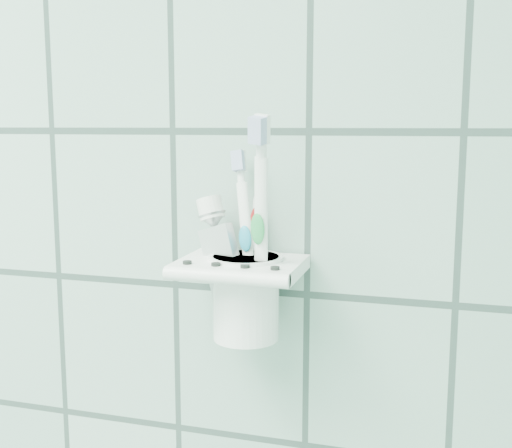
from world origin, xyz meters
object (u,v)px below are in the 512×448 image
Objects in this scene: cup at (246,293)px; toothbrush_blue at (257,223)px; toothbrush_pink at (255,241)px; toothbrush_orange at (261,223)px; toothpaste_tube at (238,254)px; holder_bracket at (241,268)px.

toothbrush_blue is at bearing 45.83° from cup.
toothbrush_blue reaches higher than cup.
toothbrush_pink is at bearing -76.56° from toothbrush_blue.
toothbrush_orange reaches higher than toothpaste_tube.
toothpaste_tube is at bearing 178.72° from toothbrush_pink.
toothbrush_blue is at bearing 141.89° from toothbrush_orange.
toothpaste_tube is (-0.01, -0.02, -0.03)m from toothbrush_blue.
toothbrush_blue is at bearing 101.89° from toothbrush_pink.
toothbrush_pink is 0.84× the size of toothbrush_orange.
holder_bracket is 0.03m from cup.
holder_bracket is at bearing 160.24° from toothbrush_pink.
toothbrush_pink is 0.87× the size of toothbrush_blue.
holder_bracket is 0.05m from toothbrush_orange.
toothbrush_blue is at bearing 67.28° from toothpaste_tube.
toothbrush_pink is at bearing 12.60° from toothpaste_tube.
toothbrush_pink reaches higher than holder_bracket.
toothbrush_orange is at bearing 72.50° from toothbrush_pink.
toothbrush_pink is (0.02, -0.01, 0.03)m from holder_bracket.
holder_bracket is at bearing -153.22° from toothbrush_orange.
cup is at bearing 142.64° from toothbrush_pink.
toothbrush_blue is 0.97× the size of toothbrush_orange.
holder_bracket is at bearing 89.07° from toothpaste_tube.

